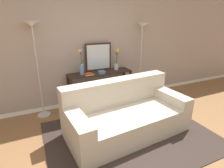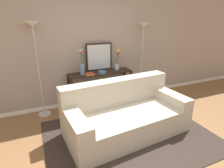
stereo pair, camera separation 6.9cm
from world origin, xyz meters
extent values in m
cube|color=white|center=(0.00, 2.29, 0.04)|extent=(12.00, 0.15, 0.09)
cube|color=gray|center=(0.00, 2.29, 1.48)|extent=(12.00, 0.14, 2.79)
cube|color=#332823|center=(0.35, 0.67, 0.01)|extent=(2.73, 2.06, 0.01)
cube|color=#BCB29E|center=(0.35, 0.77, 0.21)|extent=(2.12, 1.14, 0.42)
cube|color=#BCB29E|center=(0.32, 1.13, 0.65)|extent=(2.06, 0.43, 0.46)
cube|color=#BCB29E|center=(-0.55, 0.69, 0.30)|extent=(0.32, 0.99, 0.60)
cube|color=#BCB29E|center=(1.25, 0.85, 0.30)|extent=(0.32, 0.99, 0.60)
cube|color=black|center=(0.32, 1.99, 0.77)|extent=(1.41, 0.36, 0.03)
cube|color=black|center=(0.32, 1.99, 0.15)|extent=(1.29, 0.30, 0.01)
cube|color=black|center=(-0.36, 1.84, 0.38)|extent=(0.05, 0.05, 0.75)
cube|color=black|center=(1.00, 1.84, 0.38)|extent=(0.05, 0.05, 0.75)
cube|color=black|center=(-0.36, 2.14, 0.38)|extent=(0.05, 0.05, 0.75)
cube|color=black|center=(1.00, 2.14, 0.38)|extent=(0.05, 0.05, 0.75)
cylinder|color=#B7B2A8|center=(-0.92, 2.01, 0.01)|extent=(0.26, 0.26, 0.02)
cylinder|color=#B7B2A8|center=(-0.92, 2.01, 0.88)|extent=(0.02, 0.02, 1.73)
cone|color=silver|center=(-0.92, 2.01, 1.80)|extent=(0.28, 0.28, 0.10)
cylinder|color=#B7B2A8|center=(1.38, 2.01, 0.01)|extent=(0.26, 0.26, 0.02)
cylinder|color=#B7B2A8|center=(1.38, 2.01, 0.86)|extent=(0.02, 0.02, 1.68)
cone|color=silver|center=(1.38, 2.01, 1.75)|extent=(0.28, 0.28, 0.10)
cube|color=black|center=(0.35, 2.14, 1.09)|extent=(0.59, 0.02, 0.61)
cube|color=silver|center=(0.35, 2.13, 1.09)|extent=(0.52, 0.01, 0.54)
cylinder|color=#6B84AD|center=(-0.09, 1.96, 0.90)|extent=(0.09, 0.09, 0.23)
cylinder|color=#3D7538|center=(-0.09, 1.95, 1.14)|extent=(0.03, 0.01, 0.24)
sphere|color=#C33077|center=(-0.08, 1.93, 1.26)|extent=(0.06, 0.06, 0.06)
cylinder|color=#3D7538|center=(-0.08, 1.97, 1.15)|extent=(0.02, 0.02, 0.28)
sphere|color=#2FAADF|center=(-0.06, 1.99, 1.30)|extent=(0.05, 0.05, 0.05)
cylinder|color=#3D7538|center=(-0.10, 1.95, 1.15)|extent=(0.02, 0.02, 0.27)
sphere|color=gold|center=(-0.11, 1.94, 1.28)|extent=(0.07, 0.07, 0.07)
cylinder|color=silver|center=(0.73, 2.03, 0.85)|extent=(0.10, 0.10, 0.13)
cylinder|color=#3D7538|center=(0.75, 2.02, 1.08)|extent=(0.02, 0.05, 0.32)
sphere|color=yellow|center=(0.77, 2.02, 1.24)|extent=(0.05, 0.05, 0.05)
cylinder|color=#3D7538|center=(0.74, 2.04, 1.05)|extent=(0.03, 0.02, 0.26)
sphere|color=#4CBAEA|center=(0.75, 2.05, 1.18)|extent=(0.08, 0.08, 0.08)
cylinder|color=#3D7538|center=(0.73, 2.01, 1.06)|extent=(0.04, 0.01, 0.30)
sphere|color=gold|center=(0.73, 1.99, 1.21)|extent=(0.07, 0.07, 0.07)
cylinder|color=#3D7538|center=(0.75, 2.02, 1.04)|extent=(0.01, 0.04, 0.24)
sphere|color=#C74D3C|center=(0.77, 2.02, 1.16)|extent=(0.07, 0.07, 0.07)
cylinder|color=#4C7093|center=(0.32, 1.88, 0.81)|extent=(0.17, 0.17, 0.05)
torus|color=#4C7093|center=(0.32, 1.88, 0.83)|extent=(0.17, 0.17, 0.01)
cube|color=gold|center=(0.04, 1.89, 0.79)|extent=(0.19, 0.17, 0.02)
cube|color=#BC3328|center=(0.04, 1.89, 0.81)|extent=(0.15, 0.14, 0.02)
cube|color=gold|center=(-0.24, 1.99, 0.06)|extent=(0.04, 0.13, 0.13)
cube|color=tan|center=(-0.19, 1.99, 0.05)|extent=(0.06, 0.16, 0.10)
cube|color=#BC3328|center=(-0.13, 1.99, 0.06)|extent=(0.04, 0.14, 0.12)
cube|color=silver|center=(-0.09, 1.99, 0.06)|extent=(0.04, 0.17, 0.12)
cube|color=#B77F33|center=(-0.04, 1.99, 0.05)|extent=(0.06, 0.16, 0.11)
cube|color=#236033|center=(0.01, 1.99, 0.05)|extent=(0.05, 0.17, 0.11)
camera|label=1|loc=(-1.04, -1.61, 1.88)|focal=29.34mm
camera|label=2|loc=(-0.98, -1.64, 1.88)|focal=29.34mm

